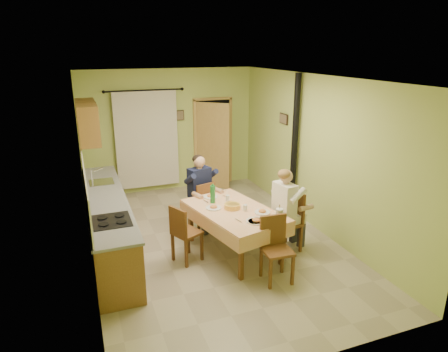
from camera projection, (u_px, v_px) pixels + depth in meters
name	position (u px, v px, depth m)	size (l,w,h in m)	color
floor	(213.00, 242.00, 6.98)	(4.00, 6.00, 0.01)	tan
room_shell	(212.00, 140.00, 6.42)	(4.04, 6.04, 2.82)	#BACF6A
kitchen_run	(107.00, 222.00, 6.62)	(0.64, 3.64, 1.56)	brown
upper_cabinets	(87.00, 121.00, 7.28)	(0.35, 1.40, 0.70)	brown
curtain	(147.00, 139.00, 8.99)	(1.70, 0.07, 2.22)	black
doorway	(213.00, 143.00, 9.53)	(0.96, 0.58, 2.15)	black
dining_table	(234.00, 231.00, 6.52)	(1.42, 1.94, 0.76)	#EDAE7B
tableware	(239.00, 208.00, 6.33)	(0.91, 1.55, 0.33)	white
chair_far	(201.00, 215.00, 7.38)	(0.47, 0.47, 0.94)	brown
chair_near	(276.00, 262.00, 5.75)	(0.43, 0.43, 0.96)	brown
chair_right	(285.00, 233.00, 6.63)	(0.52, 0.52, 1.01)	brown
chair_left	(187.00, 244.00, 6.29)	(0.51, 0.51, 0.94)	brown
man_far	(200.00, 184.00, 7.21)	(0.64, 0.56, 1.39)	#141938
man_right	(286.00, 201.00, 6.44)	(0.52, 0.62, 1.39)	white
stove_flue	(293.00, 166.00, 7.84)	(0.24, 0.24, 2.80)	black
picture_back	(180.00, 115.00, 9.17)	(0.19, 0.03, 0.23)	black
picture_right	(284.00, 119.00, 8.14)	(0.03, 0.31, 0.21)	brown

